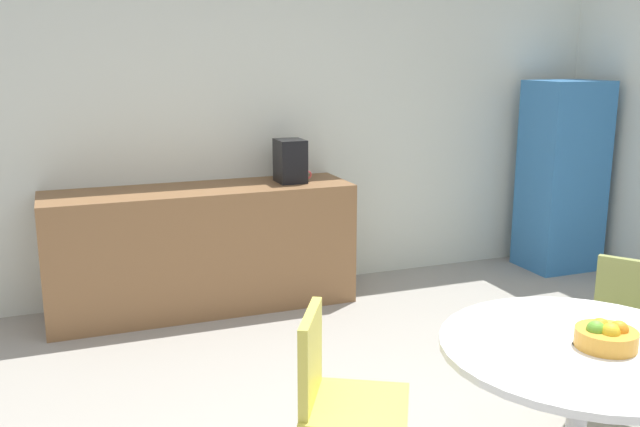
{
  "coord_description": "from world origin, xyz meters",
  "views": [
    {
      "loc": [
        -1.52,
        -2.25,
        1.84
      ],
      "look_at": [
        -0.13,
        1.38,
        0.95
      ],
      "focal_mm": 39.27,
      "sensor_mm": 36.0,
      "label": 1
    }
  ],
  "objects_px": {
    "chair_olive": "(629,324)",
    "coffee_maker": "(290,161)",
    "chair_yellow": "(333,385)",
    "mug_white": "(301,176)",
    "fruit_bowl": "(606,336)",
    "locker_cabinet": "(562,176)",
    "round_table": "(580,379)"
  },
  "relations": [
    {
      "from": "coffee_maker",
      "to": "chair_yellow",
      "type": "bearing_deg",
      "value": -104.76
    },
    {
      "from": "fruit_bowl",
      "to": "mug_white",
      "type": "bearing_deg",
      "value": 93.39
    },
    {
      "from": "round_table",
      "to": "chair_yellow",
      "type": "distance_m",
      "value": 0.97
    },
    {
      "from": "locker_cabinet",
      "to": "fruit_bowl",
      "type": "distance_m",
      "value": 3.62
    },
    {
      "from": "coffee_maker",
      "to": "chair_olive",
      "type": "bearing_deg",
      "value": -67.76
    },
    {
      "from": "chair_olive",
      "to": "chair_yellow",
      "type": "height_order",
      "value": "same"
    },
    {
      "from": "chair_olive",
      "to": "fruit_bowl",
      "type": "bearing_deg",
      "value": -140.56
    },
    {
      "from": "round_table",
      "to": "fruit_bowl",
      "type": "xyz_separation_m",
      "value": [
        0.06,
        -0.05,
        0.19
      ]
    },
    {
      "from": "round_table",
      "to": "chair_olive",
      "type": "height_order",
      "value": "chair_olive"
    },
    {
      "from": "fruit_bowl",
      "to": "mug_white",
      "type": "xyz_separation_m",
      "value": [
        -0.17,
        2.95,
        0.14
      ]
    },
    {
      "from": "chair_olive",
      "to": "mug_white",
      "type": "distance_m",
      "value": 2.56
    },
    {
      "from": "mug_white",
      "to": "coffee_maker",
      "type": "bearing_deg",
      "value": 156.91
    },
    {
      "from": "fruit_bowl",
      "to": "locker_cabinet",
      "type": "bearing_deg",
      "value": 52.9
    },
    {
      "from": "fruit_bowl",
      "to": "round_table",
      "type": "bearing_deg",
      "value": 142.52
    },
    {
      "from": "chair_yellow",
      "to": "coffee_maker",
      "type": "xyz_separation_m",
      "value": [
        0.65,
        2.47,
        0.54
      ]
    },
    {
      "from": "locker_cabinet",
      "to": "chair_yellow",
      "type": "bearing_deg",
      "value": -142.45
    },
    {
      "from": "mug_white",
      "to": "coffee_maker",
      "type": "height_order",
      "value": "coffee_maker"
    },
    {
      "from": "chair_olive",
      "to": "coffee_maker",
      "type": "bearing_deg",
      "value": 112.24
    },
    {
      "from": "chair_yellow",
      "to": "mug_white",
      "type": "xyz_separation_m",
      "value": [
        0.73,
        2.44,
        0.43
      ]
    },
    {
      "from": "locker_cabinet",
      "to": "round_table",
      "type": "relative_size",
      "value": 1.49
    },
    {
      "from": "mug_white",
      "to": "chair_olive",
      "type": "bearing_deg",
      "value": -69.06
    },
    {
      "from": "chair_olive",
      "to": "fruit_bowl",
      "type": "height_order",
      "value": "fruit_bowl"
    },
    {
      "from": "round_table",
      "to": "coffee_maker",
      "type": "xyz_separation_m",
      "value": [
        -0.19,
        2.94,
        0.44
      ]
    },
    {
      "from": "round_table",
      "to": "chair_olive",
      "type": "bearing_deg",
      "value": 34.96
    },
    {
      "from": "mug_white",
      "to": "round_table",
      "type": "bearing_deg",
      "value": -87.76
    },
    {
      "from": "locker_cabinet",
      "to": "chair_olive",
      "type": "xyz_separation_m",
      "value": [
        -1.46,
        -2.29,
        -0.29
      ]
    },
    {
      "from": "round_table",
      "to": "fruit_bowl",
      "type": "bearing_deg",
      "value": -37.48
    },
    {
      "from": "round_table",
      "to": "coffee_maker",
      "type": "bearing_deg",
      "value": 93.67
    },
    {
      "from": "chair_olive",
      "to": "mug_white",
      "type": "bearing_deg",
      "value": 110.94
    },
    {
      "from": "round_table",
      "to": "chair_yellow",
      "type": "bearing_deg",
      "value": 150.76
    },
    {
      "from": "round_table",
      "to": "coffee_maker",
      "type": "relative_size",
      "value": 3.4
    },
    {
      "from": "chair_olive",
      "to": "chair_yellow",
      "type": "relative_size",
      "value": 1.0
    }
  ]
}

